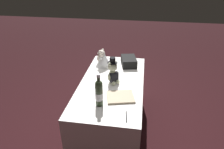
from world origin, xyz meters
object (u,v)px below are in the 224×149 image
teddy_bear_groom (113,72)px  signing_pen (126,116)px  champagne_bottle (99,93)px  guestbook (120,97)px  teddy_bear_bride (102,59)px  gift_case_black (129,61)px

teddy_bear_groom → signing_pen: bearing=-160.0°
champagne_bottle → guestbook: (0.15, -0.19, -0.13)m
teddy_bear_groom → signing_pen: 0.63m
teddy_bear_groom → teddy_bear_bride: teddy_bear_groom is taller
teddy_bear_groom → gift_case_black: 0.52m
teddy_bear_bride → gift_case_black: 0.36m
champagne_bottle → gift_case_black: (0.94, -0.21, -0.09)m
champagne_bottle → signing_pen: size_ratio=2.22×
teddy_bear_groom → signing_pen: size_ratio=2.03×
teddy_bear_groom → champagne_bottle: size_ratio=0.92×
teddy_bear_groom → champagne_bottle: bearing=171.7°
teddy_bear_groom → gift_case_black: (0.50, -0.14, -0.08)m
teddy_bear_bride → guestbook: size_ratio=0.88×
teddy_bear_bride → signing_pen: bearing=-157.2°
guestbook → gift_case_black: bearing=-15.4°
teddy_bear_groom → gift_case_black: size_ratio=1.00×
teddy_bear_groom → guestbook: bearing=-157.5°
teddy_bear_groom → gift_case_black: bearing=-15.9°
gift_case_black → signing_pen: bearing=-176.3°
guestbook → teddy_bear_bride: bearing=11.0°
signing_pen → gift_case_black: bearing=3.7°
teddy_bear_groom → teddy_bear_bride: size_ratio=1.28×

